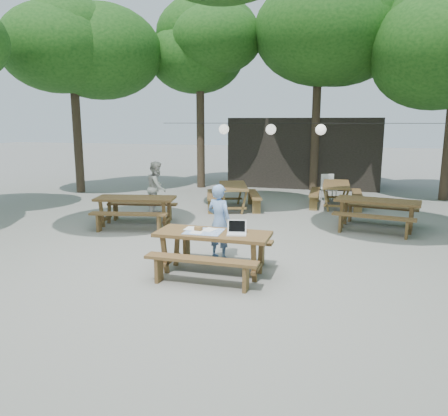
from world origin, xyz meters
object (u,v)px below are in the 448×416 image
second_person (157,188)px  plastic_chair (328,193)px  main_picnic_table (213,252)px  picnic_table_nw (136,211)px  woman (219,222)px

second_person → plastic_chair: second_person is taller
main_picnic_table → picnic_table_nw: size_ratio=0.92×
picnic_table_nw → plastic_chair: (4.59, 5.08, -0.13)m
main_picnic_table → picnic_table_nw: (-3.00, 2.89, 0.00)m
picnic_table_nw → woman: 3.53m
second_person → main_picnic_table: bearing=-154.9°
woman → second_person: 4.70m
main_picnic_table → second_person: bearing=124.9°
picnic_table_nw → main_picnic_table: bearing=-55.7°
woman → second_person: (-2.99, 3.63, 0.03)m
woman → second_person: second_person is taller
picnic_table_nw → woman: size_ratio=1.48×
picnic_table_nw → plastic_chair: 6.85m
plastic_chair → main_picnic_table: bearing=-122.9°
main_picnic_table → picnic_table_nw: 4.16m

